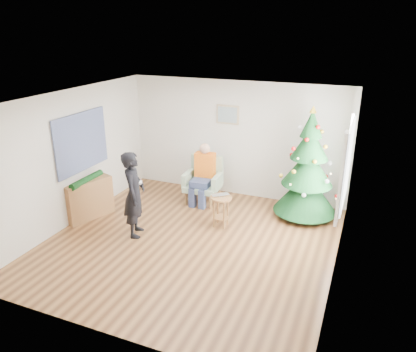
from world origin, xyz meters
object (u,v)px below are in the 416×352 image
at_px(stool, 221,211).
at_px(armchair, 204,186).
at_px(console, 89,199).
at_px(standing_man, 134,194).
at_px(christmas_tree, 308,169).

height_order(stool, armchair, armchair).
bearing_deg(console, stool, 33.01).
xyz_separation_m(armchair, standing_man, (-0.58, -1.87, 0.44)).
bearing_deg(standing_man, armchair, -38.48).
bearing_deg(standing_man, console, 57.65).
bearing_deg(stool, standing_man, -146.23).
bearing_deg(christmas_tree, console, -156.76).
height_order(standing_man, console, standing_man).
height_order(christmas_tree, stool, christmas_tree).
bearing_deg(christmas_tree, armchair, -177.02).
bearing_deg(armchair, christmas_tree, -0.20).
bearing_deg(christmas_tree, stool, -142.99).
distance_m(armchair, console, 2.45).
relative_size(stool, armchair, 0.62).
bearing_deg(console, standing_man, 7.63).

